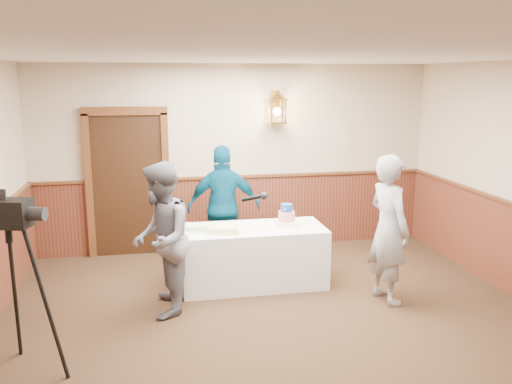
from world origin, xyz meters
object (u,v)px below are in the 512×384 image
(sheet_cake_green, at_px, (195,227))
(tv_camera_rig, at_px, (15,300))
(assistant_p, at_px, (224,207))
(display_table, at_px, (253,256))
(baker, at_px, (389,229))
(tiered_cake, at_px, (287,217))
(sheet_cake_yellow, at_px, (223,229))
(interviewer, at_px, (161,240))

(sheet_cake_green, bearing_deg, tv_camera_rig, -133.58)
(assistant_p, bearing_deg, display_table, 113.60)
(baker, bearing_deg, tv_camera_rig, 91.92)
(tiered_cake, height_order, assistant_p, assistant_p)
(sheet_cake_yellow, xyz_separation_m, assistant_p, (0.12, 0.86, 0.06))
(tiered_cake, relative_size, sheet_cake_yellow, 0.80)
(display_table, bearing_deg, assistant_p, 109.90)
(interviewer, height_order, assistant_p, interviewer)
(assistant_p, bearing_deg, baker, 141.96)
(baker, height_order, assistant_p, baker)
(tiered_cake, xyz_separation_m, interviewer, (-1.60, -0.70, 0.00))
(display_table, relative_size, sheet_cake_yellow, 4.87)
(display_table, bearing_deg, interviewer, -150.53)
(display_table, height_order, baker, baker)
(display_table, xyz_separation_m, interviewer, (-1.15, -0.65, 0.48))
(display_table, distance_m, sheet_cake_yellow, 0.58)
(display_table, relative_size, tiered_cake, 6.12)
(display_table, xyz_separation_m, sheet_cake_green, (-0.72, 0.04, 0.41))
(interviewer, bearing_deg, display_table, 125.49)
(sheet_cake_yellow, xyz_separation_m, interviewer, (-0.76, -0.53, 0.07))
(sheet_cake_yellow, distance_m, assistant_p, 0.87)
(tiered_cake, distance_m, sheet_cake_green, 1.17)
(tiered_cake, xyz_separation_m, sheet_cake_yellow, (-0.84, -0.18, -0.07))
(assistant_p, height_order, tv_camera_rig, assistant_p)
(sheet_cake_yellow, height_order, assistant_p, assistant_p)
(interviewer, distance_m, baker, 2.61)
(sheet_cake_yellow, bearing_deg, assistant_p, 81.96)
(tiered_cake, bearing_deg, sheet_cake_yellow, -168.03)
(baker, bearing_deg, tiered_cake, 37.91)
(sheet_cake_yellow, bearing_deg, sheet_cake_green, 154.31)
(display_table, height_order, tv_camera_rig, tv_camera_rig)
(assistant_p, bearing_deg, sheet_cake_green, 60.95)
(sheet_cake_green, distance_m, baker, 2.33)
(sheet_cake_green, relative_size, assistant_p, 0.17)
(display_table, height_order, tiered_cake, tiered_cake)
(sheet_cake_green, bearing_deg, baker, -20.93)
(display_table, xyz_separation_m, baker, (1.45, -0.80, 0.50))
(display_table, bearing_deg, baker, -28.71)
(assistant_p, bearing_deg, interviewer, 61.27)
(tiered_cake, xyz_separation_m, sheet_cake_green, (-1.17, -0.02, -0.07))
(display_table, height_order, sheet_cake_yellow, sheet_cake_yellow)
(sheet_cake_yellow, bearing_deg, interviewer, -145.33)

